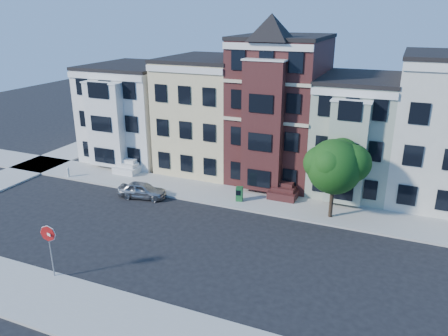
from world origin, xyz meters
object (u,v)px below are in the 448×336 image
at_px(parked_car, 142,190).
at_px(newspaper_box, 239,194).
at_px(street_tree, 334,170).
at_px(stop_sign, 50,248).
at_px(fire_hydrant, 68,173).

bearing_deg(parked_car, newspaper_box, -84.51).
bearing_deg(street_tree, stop_sign, -133.49).
xyz_separation_m(parked_car, fire_hydrant, (-8.48, 1.10, -0.15)).
bearing_deg(stop_sign, street_tree, 61.54).
relative_size(street_tree, stop_sign, 2.02).
xyz_separation_m(street_tree, parked_car, (-14.55, -2.10, -3.05)).
xyz_separation_m(fire_hydrant, stop_sign, (10.13, -12.60, 1.41)).
distance_m(fire_hydrant, stop_sign, 16.23).
bearing_deg(newspaper_box, fire_hydrant, 171.67).
distance_m(newspaper_box, stop_sign, 14.91).
bearing_deg(stop_sign, fire_hydrant, 143.82).
xyz_separation_m(newspaper_box, fire_hydrant, (-15.98, -1.06, -0.22)).
bearing_deg(street_tree, newspaper_box, 179.50).
distance_m(street_tree, parked_car, 15.01).
height_order(street_tree, stop_sign, street_tree).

